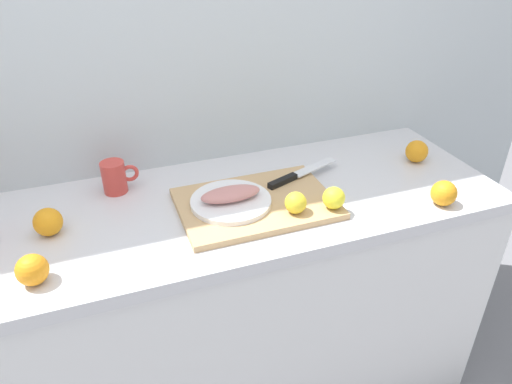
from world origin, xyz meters
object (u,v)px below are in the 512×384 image
Objects in this scene: cutting_board at (256,203)px; coffee_mug_1 at (115,177)px; chef_knife at (295,176)px; fish_fillet at (231,194)px; white_plate at (231,201)px; lemon_0 at (334,198)px; orange_0 at (444,193)px.

cutting_board is 0.45m from coffee_mug_1.
coffee_mug_1 is (-0.54, 0.15, 0.02)m from chef_knife.
chef_knife reaches higher than cutting_board.
fish_fillet is 0.25m from chef_knife.
white_plate is at bearing 177.10° from chef_knife.
lemon_0 is at bearing -24.19° from white_plate.
fish_fillet is at bearing 162.56° from orange_0.
lemon_0 is at bearing -101.11° from chef_knife.
orange_0 is (0.61, -0.19, -0.01)m from fish_fillet.
coffee_mug_1 is at bearing 155.57° from orange_0.
orange_0 is at bearing -24.43° from coffee_mug_1.
cutting_board is 0.19m from chef_knife.
lemon_0 reaches higher than chef_knife.
white_plate is 3.64× the size of lemon_0.
chef_knife is at bearing 27.81° from cutting_board.
chef_knife is 0.20m from lemon_0.
chef_knife is 0.56m from coffee_mug_1.
fish_fillet is at bearing 177.10° from chef_knife.
cutting_board is at bearing 150.38° from lemon_0.
chef_knife is (0.24, 0.08, 0.00)m from white_plate.
cutting_board is 6.99× the size of lemon_0.
lemon_0 is 0.67m from coffee_mug_1.
orange_0 is at bearing -17.44° from fish_fillet.
fish_fillet is 2.32× the size of orange_0.
coffee_mug_1 reaches higher than lemon_0.
coffee_mug_1 is at bearing 143.82° from fish_fillet.
white_plate is 2.10× the size of coffee_mug_1.
orange_0 is (0.61, -0.19, 0.01)m from white_plate.
cutting_board is at bearing -7.71° from white_plate.
lemon_0 is (0.03, -0.20, 0.02)m from chef_knife.
cutting_board is 1.63× the size of chef_knife.
fish_fillet is at bearing 172.29° from cutting_board.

